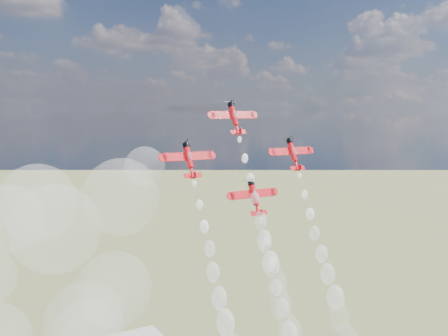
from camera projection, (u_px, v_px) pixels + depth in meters
name	position (u px, v px, depth m)	size (l,w,h in m)	color
plane_lead	(234.00, 117.00, 139.41)	(13.34, 6.72, 8.83)	red
plane_left	(189.00, 159.00, 128.28)	(13.34, 6.72, 8.83)	red
plane_right	(293.00, 154.00, 144.22)	(13.34, 6.72, 8.83)	red
plane_slot	(254.00, 197.00, 133.09)	(13.34, 6.72, 8.83)	red
smoke_trail_lead	(278.00, 288.00, 126.51)	(5.20, 25.74, 47.76)	white
smoke_trail_right	(341.00, 320.00, 131.45)	(5.74, 24.72, 46.90)	white
drifted_smoke_cloud	(46.00, 260.00, 127.07)	(67.63, 41.79, 56.92)	white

